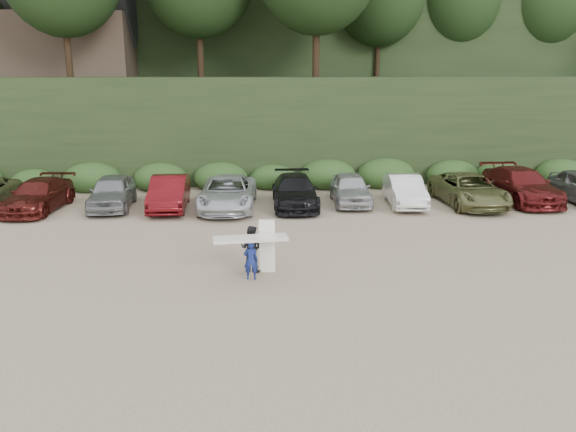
{
  "coord_description": "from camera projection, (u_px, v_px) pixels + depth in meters",
  "views": [
    {
      "loc": [
        -0.05,
        -16.24,
        6.2
      ],
      "look_at": [
        1.16,
        3.0,
        1.3
      ],
      "focal_mm": 35.0,
      "sensor_mm": 36.0,
      "label": 1
    }
  ],
  "objects": [
    {
      "name": "ground",
      "position": [
        256.0,
        281.0,
        17.24
      ],
      "size": [
        120.0,
        120.0,
        0.0
      ],
      "primitive_type": "plane",
      "color": "tan",
      "rests_on": "ground"
    },
    {
      "name": "hillside_backdrop",
      "position": [
        248.0,
        15.0,
        49.21
      ],
      "size": [
        90.0,
        41.5,
        28.0
      ],
      "color": "black",
      "rests_on": "ground"
    },
    {
      "name": "parked_cars",
      "position": [
        266.0,
        191.0,
        26.75
      ],
      "size": [
        39.46,
        6.35,
        1.64
      ],
      "color": "silver",
      "rests_on": "ground"
    },
    {
      "name": "child_surfer",
      "position": [
        251.0,
        251.0,
        17.21
      ],
      "size": [
        2.33,
        0.88,
        1.36
      ],
      "color": "navy",
      "rests_on": "ground"
    },
    {
      "name": "adult_surfer",
      "position": [
        253.0,
        248.0,
        17.98
      ],
      "size": [
        1.22,
        0.83,
        1.78
      ],
      "color": "black",
      "rests_on": "ground"
    }
  ]
}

